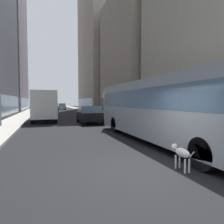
% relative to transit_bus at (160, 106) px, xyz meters
% --- Properties ---
extents(ground_plane, '(120.00, 120.00, 0.00)m').
position_rel_transit_bus_xyz_m(ground_plane, '(-2.80, 31.49, -1.78)').
color(ground_plane, black).
extents(sidewalk_left, '(2.40, 110.00, 0.15)m').
position_rel_transit_bus_xyz_m(sidewalk_left, '(-8.50, 31.49, -1.70)').
color(sidewalk_left, '#ADA89E').
rests_on(sidewalk_left, ground).
extents(sidewalk_right, '(2.40, 110.00, 0.15)m').
position_rel_transit_bus_xyz_m(sidewalk_right, '(2.90, 31.49, -1.70)').
color(sidewalk_right, gray).
rests_on(sidewalk_right, ground).
extents(building_right_mid, '(9.36, 14.51, 18.94)m').
position_rel_transit_bus_xyz_m(building_right_mid, '(9.10, 20.73, 7.69)').
color(building_right_mid, '#A0937F').
rests_on(building_right_mid, ground).
extents(building_right_far, '(11.40, 19.25, 38.26)m').
position_rel_transit_bus_xyz_m(building_right_far, '(9.10, 38.80, 17.35)').
color(building_right_far, '#A0937F').
rests_on(building_right_far, ground).
extents(transit_bus, '(2.78, 11.53, 3.05)m').
position_rel_transit_bus_xyz_m(transit_bus, '(0.00, 0.00, 0.00)').
color(transit_bus, '#999EA3').
rests_on(transit_bus, ground).
extents(car_grey_wagon, '(1.93, 4.10, 1.62)m').
position_rel_transit_bus_xyz_m(car_grey_wagon, '(-4.00, 34.67, -0.95)').
color(car_grey_wagon, slate).
rests_on(car_grey_wagon, ground).
extents(car_red_coupe, '(1.90, 4.09, 1.62)m').
position_rel_transit_bus_xyz_m(car_red_coupe, '(-5.60, 20.20, -0.96)').
color(car_red_coupe, red).
rests_on(car_red_coupe, ground).
extents(car_silver_sedan, '(1.81, 4.60, 1.62)m').
position_rel_transit_bus_xyz_m(car_silver_sedan, '(-1.60, 43.60, -0.95)').
color(car_silver_sedan, '#B7BABF').
rests_on(car_silver_sedan, ground).
extents(car_blue_hatchback, '(1.79, 4.59, 1.62)m').
position_rel_transit_bus_xyz_m(car_blue_hatchback, '(-4.00, 40.72, -0.95)').
color(car_blue_hatchback, '#4C6BB7').
rests_on(car_blue_hatchback, ground).
extents(car_black_suv, '(1.91, 3.91, 1.62)m').
position_rel_transit_bus_xyz_m(car_black_suv, '(-1.60, 9.29, -0.96)').
color(car_black_suv, black).
rests_on(car_black_suv, ground).
extents(box_truck, '(2.30, 7.50, 3.05)m').
position_rel_transit_bus_xyz_m(box_truck, '(-5.60, 13.15, -0.11)').
color(box_truck, '#A51919').
rests_on(box_truck, ground).
extents(dalmatian_dog, '(0.22, 0.96, 0.72)m').
position_rel_transit_bus_xyz_m(dalmatian_dog, '(-1.68, -3.88, -1.26)').
color(dalmatian_dog, white).
rests_on(dalmatian_dog, ground).
extents(pedestrian_with_handbag, '(0.45, 0.34, 1.69)m').
position_rel_transit_bus_xyz_m(pedestrian_with_handbag, '(2.62, 1.14, -0.76)').
color(pedestrian_with_handbag, '#1E1E2D').
rests_on(pedestrian_with_handbag, sidewalk_right).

